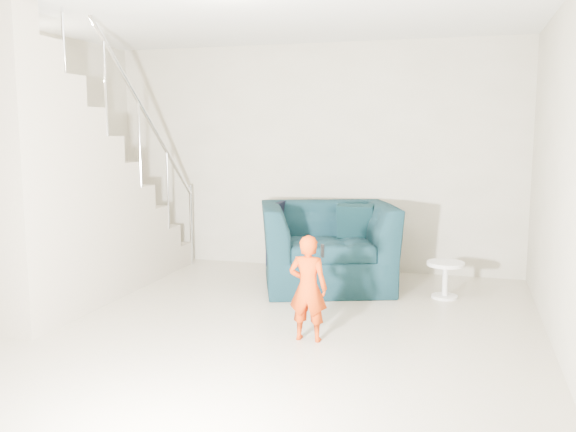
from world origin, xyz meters
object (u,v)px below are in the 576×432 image
Objects in this scene: armchair at (327,246)px; side_table at (445,274)px; staircase at (56,206)px; toddler at (308,288)px.

armchair reaches higher than side_table.
side_table is 3.89m from staircase.
staircase is at bearing -171.20° from armchair.
staircase reaches higher than toddler.
armchair is 3.72× the size of side_table.
side_table is (1.02, 1.59, -0.18)m from toddler.
staircase reaches higher than armchair.
side_table is (1.25, -0.12, -0.20)m from armchair.
staircase is (-2.62, 0.40, 0.52)m from toddler.
armchair reaches higher than toddler.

